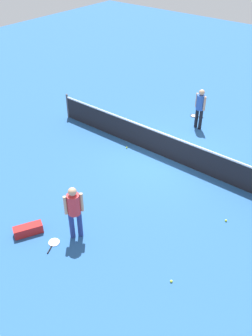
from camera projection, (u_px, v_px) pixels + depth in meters
The scene contains 10 objects.
ground_plane at pixel (163, 156), 13.57m from camera, with size 40.00×40.00×0.00m, color #265693.
court_net at pixel (164, 145), 13.28m from camera, with size 10.09×0.09×1.07m.
player_near_side at pixel (74, 209), 9.71m from camera, with size 0.47×0.48×1.70m.
player_far_side at pixel (200, 106), 14.76m from camera, with size 0.53×0.41×1.70m.
tennis_racket_near_player at pixel (54, 243), 10.05m from camera, with size 0.41×0.60×0.03m.
tennis_racket_far_player at pixel (194, 116), 16.19m from camera, with size 0.60×0.37×0.03m.
tennis_ball_near_player at pixel (226, 221), 10.74m from camera, with size 0.07×0.07×0.07m, color #C6E033.
tennis_ball_by_net at pixel (171, 281), 8.99m from camera, with size 0.07×0.07×0.07m, color #C6E033.
tennis_ball_midcourt at pixel (127, 148), 14.01m from camera, with size 0.07×0.07×0.07m, color #C6E033.
equipment_bag at pixel (29, 229), 10.29m from camera, with size 0.62×0.84×0.28m.
Camera 1 is at (6.04, -9.67, 7.50)m, focal length 39.29 mm.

